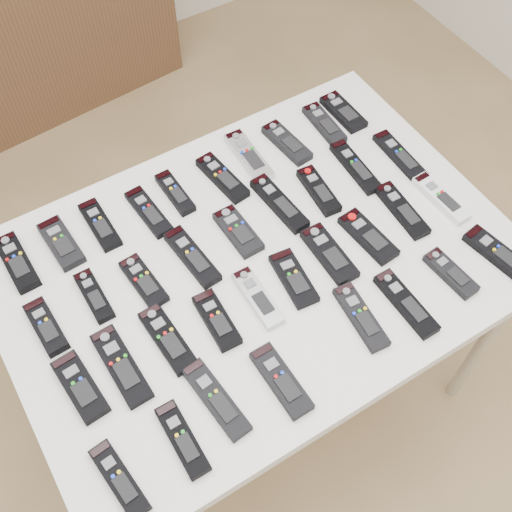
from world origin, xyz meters
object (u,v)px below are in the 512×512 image
remote_0 (17,262)px  remote_28 (441,198)px  remote_22 (217,320)px  remote_27 (402,210)px  remote_7 (287,143)px  remote_21 (168,339)px  remote_32 (281,380)px  remote_24 (294,278)px  remote_8 (324,124)px  remote_20 (121,366)px  remote_18 (400,156)px  remote_2 (100,225)px  remote_30 (182,439)px  remote_9 (343,112)px  remote_31 (216,399)px  remote_35 (451,273)px  remote_33 (361,317)px  remote_14 (238,231)px  remote_36 (497,253)px  remote_34 (406,303)px  remote_3 (149,212)px  remote_6 (249,156)px  remote_16 (319,191)px  remote_17 (355,167)px  remote_25 (329,254)px  remote_12 (144,281)px  remote_29 (119,479)px  remote_10 (46,327)px  remote_5 (222,178)px  remote_23 (258,298)px  remote_26 (368,236)px  remote_4 (175,193)px  remote_1 (61,243)px  remote_11 (94,296)px

remote_0 → remote_28: size_ratio=0.98×
remote_22 → remote_27: bearing=5.2°
remote_7 → remote_21: bearing=-152.5°
remote_0 → remote_32: bearing=-58.8°
remote_21 → remote_24: bearing=-5.5°
remote_8 → remote_20: bearing=-152.3°
remote_18 → remote_2: bearing=166.6°
remote_7 → remote_18: remote_7 is taller
remote_24 → remote_22: bearing=-173.0°
remote_21 → remote_30: bearing=-112.8°
remote_9 → remote_31: (-0.75, -0.57, 0.00)m
remote_18 → remote_35: size_ratio=1.32×
remote_31 → remote_33: same height
remote_14 → remote_30: bearing=-134.4°
remote_0 → remote_36: (1.02, -0.60, -0.00)m
remote_7 → remote_2: bearing=173.2°
remote_32 → remote_34: 0.36m
remote_3 → remote_14: remote_14 is taller
remote_6 → remote_20: 0.68m
remote_2 → remote_6: bearing=-0.6°
remote_9 → remote_16: 0.31m
remote_17 → remote_25: bearing=-135.6°
remote_16 → remote_18: bearing=2.0°
remote_25 → remote_30: bearing=-156.2°
remote_35 → remote_0: bearing=142.4°
remote_18 → remote_7: bearing=141.2°
remote_12 → remote_18: 0.78m
remote_9 → remote_28: 0.40m
remote_16 → remote_9: bearing=47.1°
remote_27 → remote_29: same height
remote_3 → remote_32: size_ratio=0.96×
remote_21 → remote_28: (0.80, -0.01, 0.00)m
remote_3 → remote_21: 0.37m
remote_27 → remote_32: bearing=-152.6°
remote_6 → remote_8: remote_6 is taller
remote_28 → remote_10: bearing=167.2°
remote_5 → remote_33: remote_5 is taller
remote_29 → remote_10: bearing=83.4°
remote_23 → remote_3: bearing=107.1°
remote_2 → remote_26: 0.68m
remote_16 → remote_23: 0.36m
remote_4 → remote_12: remote_4 is taller
remote_20 → remote_28: same height
remote_12 → remote_26: 0.57m
remote_10 → remote_35: size_ratio=1.03×
remote_1 → remote_24: (0.44, -0.39, -0.00)m
remote_11 → remote_33: (0.51, -0.38, -0.00)m
remote_4 → remote_34: 0.66m
remote_36 → remote_5: bearing=119.8°
remote_6 → remote_2: bearing=-178.1°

